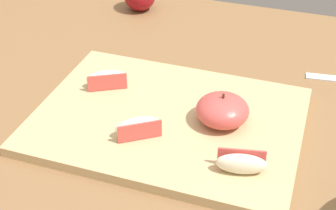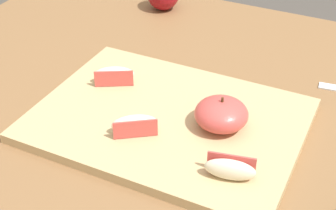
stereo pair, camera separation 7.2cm
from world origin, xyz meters
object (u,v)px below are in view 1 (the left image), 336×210
at_px(apple_wedge_left, 107,79).
at_px(apple_wedge_front, 138,127).
at_px(apple_wedge_right, 241,163).
at_px(apple_half_skin_up, 222,110).
at_px(cutting_board, 168,120).

bearing_deg(apple_wedge_left, apple_wedge_front, -46.97).
height_order(apple_wedge_front, apple_wedge_right, same).
bearing_deg(apple_half_skin_up, apple_wedge_right, -63.03).
bearing_deg(apple_half_skin_up, cutting_board, -171.55).
bearing_deg(apple_half_skin_up, apple_wedge_left, 170.56).
distance_m(cutting_board, apple_wedge_front, 0.07).
distance_m(cutting_board, apple_half_skin_up, 0.08).
xyz_separation_m(cutting_board, apple_wedge_right, (0.13, -0.08, 0.02)).
bearing_deg(apple_wedge_right, apple_half_skin_up, 116.97).
height_order(apple_half_skin_up, apple_wedge_front, apple_half_skin_up).
bearing_deg(cutting_board, apple_wedge_left, 159.45).
bearing_deg(apple_wedge_front, apple_wedge_left, 133.03).
bearing_deg(apple_wedge_left, apple_half_skin_up, -9.44).
relative_size(apple_half_skin_up, apple_wedge_front, 1.17).
relative_size(apple_wedge_right, apple_wedge_left, 1.01).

